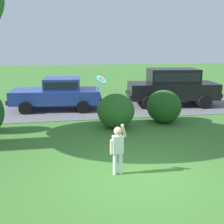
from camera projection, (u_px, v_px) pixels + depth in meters
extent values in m
plane|color=#3D752D|center=(137.00, 175.00, 6.95)|extent=(80.00, 80.00, 0.00)
cube|color=slate|center=(97.00, 108.00, 14.22)|extent=(28.00, 4.40, 0.02)
ellipsoid|color=#286023|center=(116.00, 111.00, 10.83)|extent=(1.42, 1.43, 1.32)
ellipsoid|color=#1E511C|center=(164.00, 106.00, 11.56)|extent=(1.40, 1.43, 1.34)
ellipsoid|color=#1E511C|center=(168.00, 111.00, 11.91)|extent=(0.87, 0.87, 0.78)
cube|color=#28429E|center=(56.00, 96.00, 13.86)|extent=(4.35, 2.23, 0.64)
cube|color=#28429E|center=(62.00, 84.00, 13.75)|extent=(1.82, 1.77, 0.56)
cube|color=black|center=(62.00, 84.00, 13.75)|extent=(1.69, 1.78, 0.34)
cylinder|color=black|center=(26.00, 108.00, 12.93)|extent=(0.62, 0.28, 0.60)
cylinder|color=black|center=(33.00, 100.00, 14.75)|extent=(0.62, 0.28, 0.60)
cylinder|color=black|center=(83.00, 107.00, 13.15)|extent=(0.62, 0.28, 0.60)
cylinder|color=black|center=(83.00, 100.00, 14.97)|extent=(0.62, 0.28, 0.60)
cube|color=black|center=(12.00, 100.00, 13.72)|extent=(0.28, 1.75, 0.20)
cube|color=black|center=(100.00, 98.00, 14.08)|extent=(0.28, 1.75, 0.20)
cube|color=black|center=(172.00, 90.00, 14.77)|extent=(4.67, 2.31, 0.80)
cube|color=black|center=(173.00, 76.00, 14.60)|extent=(2.63, 1.87, 0.72)
cube|color=black|center=(173.00, 76.00, 14.60)|extent=(2.44, 1.87, 0.43)
cylinder|color=black|center=(149.00, 103.00, 13.87)|extent=(0.70, 0.29, 0.68)
cylinder|color=black|center=(142.00, 96.00, 15.69)|extent=(0.70, 0.29, 0.68)
cylinder|color=black|center=(205.00, 102.00, 14.07)|extent=(0.70, 0.29, 0.68)
cylinder|color=black|center=(192.00, 96.00, 15.89)|extent=(0.70, 0.29, 0.68)
cube|color=black|center=(129.00, 95.00, 14.65)|extent=(0.30, 1.75, 0.20)
cube|color=black|center=(215.00, 94.00, 14.98)|extent=(0.30, 1.75, 0.20)
cylinder|color=white|center=(115.00, 164.00, 6.94)|extent=(0.10, 0.10, 0.55)
cylinder|color=white|center=(120.00, 163.00, 6.97)|extent=(0.10, 0.10, 0.55)
cube|color=white|center=(118.00, 144.00, 6.84)|extent=(0.27, 0.17, 0.44)
sphere|color=beige|center=(118.00, 131.00, 6.77)|extent=(0.20, 0.20, 0.20)
cylinder|color=beige|center=(124.00, 131.00, 6.85)|extent=(0.19, 0.24, 0.39)
cylinder|color=beige|center=(111.00, 147.00, 6.82)|extent=(0.07, 0.07, 0.36)
cylinder|color=#1EB7B2|center=(101.00, 80.00, 7.12)|extent=(0.32, 0.26, 0.26)
cylinder|color=red|center=(101.00, 79.00, 7.12)|extent=(0.18, 0.15, 0.16)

